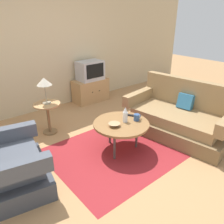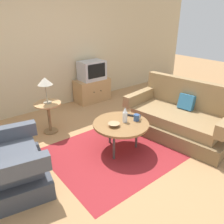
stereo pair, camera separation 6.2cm
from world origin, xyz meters
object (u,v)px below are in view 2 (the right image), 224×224
at_px(vase, 125,115).
at_px(coffee_table, 121,125).
at_px(couch, 180,119).
at_px(mug, 137,117).
at_px(tv_remote_dark, 131,116).
at_px(tv_stand, 92,90).
at_px(table_lamp, 45,82).
at_px(bowl, 114,125).
at_px(side_table, 48,112).
at_px(television, 92,70).

bearing_deg(vase, coffee_table, 168.67).
bearing_deg(couch, coffee_table, 68.88).
relative_size(mug, tv_remote_dark, 0.91).
distance_m(tv_stand, vase, 2.22).
bearing_deg(mug, vase, 156.32).
bearing_deg(tv_remote_dark, vase, 83.21).
distance_m(table_lamp, mug, 1.61).
xyz_separation_m(table_lamp, bowl, (0.45, -1.24, -0.43)).
height_order(couch, bowl, couch).
height_order(table_lamp, vase, table_lamp).
bearing_deg(table_lamp, coffee_table, -63.97).
distance_m(table_lamp, vase, 1.45).
relative_size(vase, bowl, 1.38).
height_order(coffee_table, tv_remote_dark, tv_remote_dark).
bearing_deg(tv_stand, vase, -111.17).
bearing_deg(tv_stand, table_lamp, -150.99).
height_order(coffee_table, side_table, side_table).
bearing_deg(tv_remote_dark, television, -45.51).
bearing_deg(side_table, tv_stand, 29.06).
bearing_deg(vase, couch, -13.16).
relative_size(side_table, tv_stand, 0.68).
xyz_separation_m(tv_stand, television, (0.00, -0.01, 0.48)).
xyz_separation_m(vase, mug, (0.17, -0.08, -0.06)).
bearing_deg(table_lamp, vase, -61.78).
bearing_deg(bowl, couch, -10.81).
xyz_separation_m(tv_stand, tv_remote_dark, (-0.58, -1.96, 0.22)).
distance_m(television, tv_remote_dark, 2.05).
distance_m(mug, bowl, 0.40).
xyz_separation_m(coffee_table, table_lamp, (-0.60, 1.23, 0.48)).
height_order(couch, television, television).
distance_m(tv_stand, bowl, 2.30).
bearing_deg(coffee_table, vase, -11.33).
bearing_deg(mug, tv_stand, 73.69).
bearing_deg(couch, tv_remote_dark, 60.37).
relative_size(television, vase, 2.42).
relative_size(couch, tv_stand, 2.25).
xyz_separation_m(coffee_table, tv_stand, (0.86, 2.04, -0.17)).
xyz_separation_m(bowl, tv_remote_dark, (0.43, 0.09, -0.01)).
bearing_deg(couch, bowl, 71.12).
xyz_separation_m(tv_stand, bowl, (-1.01, -2.05, 0.23)).
distance_m(side_table, bowl, 1.32).
height_order(side_table, bowl, side_table).
height_order(coffee_table, bowl, bowl).
bearing_deg(table_lamp, side_table, -140.67).
distance_m(television, table_lamp, 1.67).
xyz_separation_m(television, mug, (-0.62, -2.11, -0.23)).
relative_size(television, mug, 4.09).
relative_size(couch, tv_remote_dark, 11.86).
relative_size(coffee_table, television, 1.45).
bearing_deg(bowl, table_lamp, 109.72).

